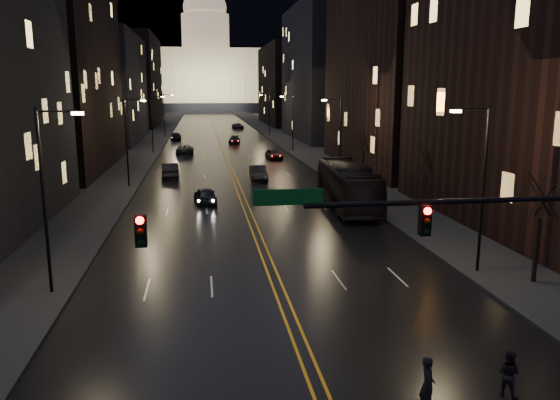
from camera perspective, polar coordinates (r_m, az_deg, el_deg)
name	(u,v)px	position (r m, az deg, el deg)	size (l,w,h in m)	color
ground	(317,386)	(19.39, 3.89, -18.80)	(900.00, 900.00, 0.00)	black
road	(214,127)	(146.73, -6.89, 7.55)	(20.00, 320.00, 0.02)	black
sidewalk_left	(160,128)	(147.04, -12.40, 7.41)	(8.00, 320.00, 0.16)	black
sidewalk_right	(267,127)	(147.73, -1.41, 7.68)	(8.00, 320.00, 0.16)	black
center_line	(214,127)	(146.73, -6.89, 7.56)	(0.62, 320.00, 0.01)	orange
building_left_mid	(51,54)	(72.59, -22.80, 13.93)	(12.00, 30.00, 28.00)	black
building_left_far	(106,88)	(109.74, -17.71, 11.04)	(12.00, 34.00, 20.00)	black
building_left_dist	(135,81)	(157.34, -14.93, 11.88)	(12.00, 40.00, 24.00)	black
building_right_near	(552,57)	(43.98, 26.57, 13.19)	(12.00, 26.00, 24.00)	black
building_right_tall	(402,12)	(71.38, 12.67, 18.62)	(12.00, 30.00, 38.00)	black
building_right_mid	(324,73)	(111.17, 4.66, 13.08)	(12.00, 34.00, 26.00)	black
building_right_dist	(287,85)	(158.29, 0.70, 11.89)	(12.00, 40.00, 22.00)	black
mountain_ridge	(260,9)	(402.56, -2.09, 19.32)	(520.00, 60.00, 130.00)	black
capitol	(207,74)	(266.49, -7.68, 12.93)	(90.00, 50.00, 58.50)	black
traffic_signal	(493,232)	(19.50, 21.36, -3.18)	(17.29, 0.45, 7.00)	black
streetlamp_right_near	(481,181)	(30.42, 20.22, 1.89)	(2.13, 0.25, 9.00)	black
streetlamp_left_near	(47,192)	(27.72, -23.15, 0.80)	(2.13, 0.25, 9.00)	black
streetlamp_right_mid	(339,135)	(58.37, 6.13, 6.78)	(2.13, 0.25, 9.00)	black
streetlamp_left_mid	(128,137)	(57.01, -15.57, 6.32)	(2.13, 0.25, 9.00)	black
streetlamp_right_far	(292,120)	(87.68, 1.24, 8.38)	(2.13, 0.25, 9.00)	black
streetlamp_left_far	(153,121)	(86.78, -13.13, 8.06)	(2.13, 0.25, 9.00)	black
streetlamp_right_dist	(269,112)	(117.35, -1.20, 9.16)	(2.13, 0.25, 9.00)	black
streetlamp_left_dist	(165,113)	(116.67, -11.93, 8.90)	(2.13, 0.25, 9.00)	black
tree_right_near	(541,197)	(29.96, 25.63, 0.24)	(2.40, 2.40, 6.65)	black
tree_right_mid	(427,161)	(42.14, 15.09, 3.91)	(2.40, 2.40, 6.65)	black
tree_right_far	(364,142)	(57.09, 8.76, 6.05)	(2.40, 2.40, 6.65)	black
bus	(348,185)	(46.19, 7.09, 1.52)	(3.14, 13.42, 3.74)	black
oncoming_car_a	(205,195)	(47.87, -7.80, 0.47)	(1.74, 4.32, 1.47)	black
oncoming_car_b	(170,170)	(62.82, -11.44, 3.07)	(1.82, 5.21, 1.72)	black
oncoming_car_c	(185,150)	(85.34, -9.90, 5.22)	(2.51, 5.44, 1.51)	black
oncoming_car_d	(176,136)	(110.39, -10.84, 6.57)	(2.14, 5.27, 1.53)	black
receding_car_a	(258,173)	(59.73, -2.28, 2.83)	(1.73, 4.97, 1.64)	black
receding_car_b	(274,154)	(78.09, -0.62, 4.83)	(1.80, 4.47, 1.52)	black
receding_car_c	(234,140)	(101.26, -4.79, 6.27)	(1.96, 4.81, 1.40)	black
receding_car_d	(238,126)	(140.00, -4.44, 7.72)	(2.48, 5.38, 1.49)	black
pedestrian_a	(428,385)	(18.12, 15.16, -18.17)	(0.67, 0.44, 1.85)	black
pedestrian_b	(508,373)	(19.85, 22.72, -16.38)	(0.77, 0.42, 1.58)	black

